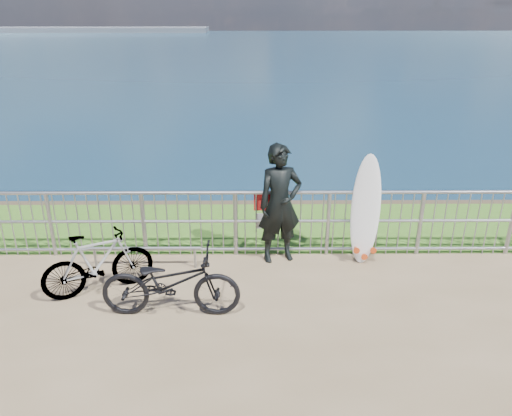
{
  "coord_description": "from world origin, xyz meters",
  "views": [
    {
      "loc": [
        -0.23,
        -5.79,
        3.88
      ],
      "look_at": [
        -0.18,
        1.2,
        1.0
      ],
      "focal_mm": 35.0,
      "sensor_mm": 36.0,
      "label": 1
    }
  ],
  "objects_px": {
    "surfboard": "(365,213)",
    "bicycle_far": "(98,263)",
    "surfer": "(280,204)",
    "bicycle_near": "(171,283)"
  },
  "relations": [
    {
      "from": "surfboard",
      "to": "bicycle_far",
      "type": "relative_size",
      "value": 1.12
    },
    {
      "from": "surfer",
      "to": "bicycle_far",
      "type": "height_order",
      "value": "surfer"
    },
    {
      "from": "surfboard",
      "to": "bicycle_near",
      "type": "height_order",
      "value": "surfboard"
    },
    {
      "from": "bicycle_near",
      "to": "bicycle_far",
      "type": "xyz_separation_m",
      "value": [
        -1.12,
        0.56,
        -0.01
      ]
    },
    {
      "from": "surfer",
      "to": "bicycle_near",
      "type": "bearing_deg",
      "value": -150.28
    },
    {
      "from": "surfer",
      "to": "bicycle_far",
      "type": "xyz_separation_m",
      "value": [
        -2.63,
        -0.99,
        -0.49
      ]
    },
    {
      "from": "bicycle_near",
      "to": "bicycle_far",
      "type": "bearing_deg",
      "value": 63.8
    },
    {
      "from": "bicycle_near",
      "to": "bicycle_far",
      "type": "relative_size",
      "value": 1.17
    },
    {
      "from": "bicycle_far",
      "to": "surfer",
      "type": "bearing_deg",
      "value": -95.56
    },
    {
      "from": "surfer",
      "to": "bicycle_near",
      "type": "relative_size",
      "value": 1.05
    }
  ]
}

